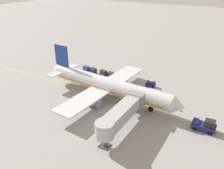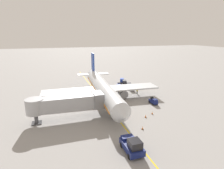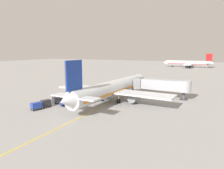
# 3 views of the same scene
# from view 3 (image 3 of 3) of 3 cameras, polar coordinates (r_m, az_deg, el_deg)

# --- Properties ---
(ground_plane) EXTENTS (400.00, 400.00, 0.00)m
(ground_plane) POSITION_cam_3_polar(r_m,az_deg,el_deg) (52.61, 0.80, -4.30)
(ground_plane) COLOR gray
(gate_lead_in_line) EXTENTS (0.24, 80.00, 0.01)m
(gate_lead_in_line) POSITION_cam_3_polar(r_m,az_deg,el_deg) (52.61, 0.80, -4.30)
(gate_lead_in_line) COLOR gold
(gate_lead_in_line) RESTS_ON ground
(parked_airliner) EXTENTS (30.25, 37.33, 10.63)m
(parked_airliner) POSITION_cam_3_polar(r_m,az_deg,el_deg) (51.36, 0.45, -1.00)
(parked_airliner) COLOR silver
(parked_airliner) RESTS_ON ground
(jet_bridge) EXTENTS (14.71, 3.50, 4.98)m
(jet_bridge) POSITION_cam_3_polar(r_m,az_deg,el_deg) (56.47, 13.36, -0.04)
(jet_bridge) COLOR #A8AAAF
(jet_bridge) RESTS_ON ground
(pushback_tractor) EXTENTS (2.26, 4.42, 2.40)m
(pushback_tractor) POSITION_cam_3_polar(r_m,az_deg,el_deg) (72.13, 9.73, 0.18)
(pushback_tractor) COLOR navy
(pushback_tractor) RESTS_ON ground
(baggage_tug_lead) EXTENTS (2.21, 2.77, 1.62)m
(baggage_tug_lead) POSITION_cam_3_polar(r_m,az_deg,el_deg) (48.58, -12.46, -4.81)
(baggage_tug_lead) COLOR #1E339E
(baggage_tug_lead) RESTS_ON ground
(baggage_tug_trailing) EXTENTS (1.34, 2.53, 1.62)m
(baggage_tug_trailing) POSITION_cam_3_polar(r_m,az_deg,el_deg) (62.94, -5.86, -1.42)
(baggage_tug_trailing) COLOR navy
(baggage_tug_trailing) RESTS_ON ground
(baggage_cart_front) EXTENTS (1.91, 2.97, 1.58)m
(baggage_cart_front) POSITION_cam_3_polar(r_m,az_deg,el_deg) (52.95, -12.67, -3.39)
(baggage_cart_front) COLOR #4C4C51
(baggage_cart_front) RESTS_ON ground
(baggage_cart_second_in_train) EXTENTS (1.91, 2.97, 1.58)m
(baggage_cart_second_in_train) POSITION_cam_3_polar(r_m,az_deg,el_deg) (51.10, -14.75, -3.93)
(baggage_cart_second_in_train) COLOR #4C4C51
(baggage_cart_second_in_train) RESTS_ON ground
(baggage_cart_third_in_train) EXTENTS (1.91, 2.97, 1.58)m
(baggage_cart_third_in_train) POSITION_cam_3_polar(r_m,az_deg,el_deg) (48.46, -17.62, -4.78)
(baggage_cart_third_in_train) COLOR #4C4C51
(baggage_cart_third_in_train) RESTS_ON ground
(baggage_cart_tail_end) EXTENTS (1.91, 2.97, 1.58)m
(baggage_cart_tail_end) POSITION_cam_3_polar(r_m,az_deg,el_deg) (46.70, -20.00, -5.43)
(baggage_cart_tail_end) COLOR #4C4C51
(baggage_cart_tail_end) RESTS_ON ground
(ground_crew_wing_walker) EXTENTS (0.71, 0.36, 1.69)m
(ground_crew_wing_walker) POSITION_cam_3_polar(r_m,az_deg,el_deg) (55.83, -10.26, -2.65)
(ground_crew_wing_walker) COLOR #232328
(ground_crew_wing_walker) RESTS_ON ground
(ground_crew_loader) EXTENTS (0.58, 0.57, 1.69)m
(ground_crew_loader) POSITION_cam_3_polar(r_m,az_deg,el_deg) (54.41, -5.87, -2.86)
(ground_crew_loader) COLOR #232328
(ground_crew_loader) RESTS_ON ground
(safety_cone_nose_left) EXTENTS (0.36, 0.36, 0.59)m
(safety_cone_nose_left) POSITION_cam_3_polar(r_m,az_deg,el_deg) (65.80, -1.05, -1.28)
(safety_cone_nose_left) COLOR black
(safety_cone_nose_left) RESTS_ON ground
(safety_cone_nose_right) EXTENTS (0.36, 0.36, 0.59)m
(safety_cone_nose_right) POSITION_cam_3_polar(r_m,az_deg,el_deg) (68.48, 4.71, -0.89)
(safety_cone_nose_right) COLOR black
(safety_cone_nose_right) RESTS_ON ground
(safety_cone_wing_tip) EXTENTS (0.36, 0.36, 0.59)m
(safety_cone_wing_tip) POSITION_cam_3_polar(r_m,az_deg,el_deg) (65.81, 1.02, -1.28)
(safety_cone_wing_tip) COLOR black
(safety_cone_wing_tip) RESTS_ON ground
(distant_taxiing_airliner) EXTENTS (35.44, 28.68, 10.10)m
(distant_taxiing_airliner) POSITION_cam_3_polar(r_m,az_deg,el_deg) (164.25, 19.98, 5.49)
(distant_taxiing_airliner) COLOR silver
(distant_taxiing_airliner) RESTS_ON ground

